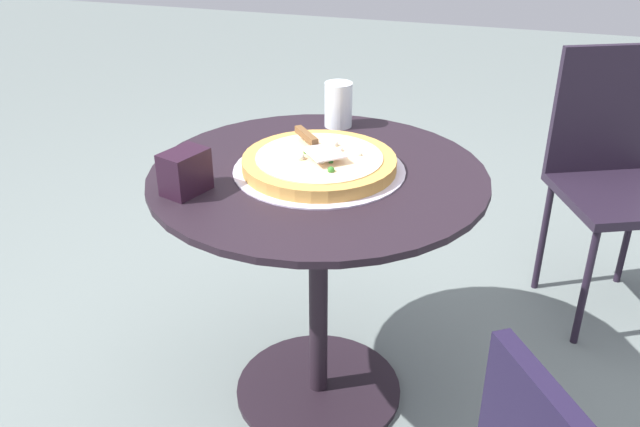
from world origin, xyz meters
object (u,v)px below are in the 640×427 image
object	(u,v)px
drinking_cup	(338,105)
patio_chair_near	(615,166)
patio_table	(318,241)
napkin_dispenser	(185,172)
pizza_server	(314,143)
pizza_on_tray	(320,164)

from	to	relation	value
drinking_cup	patio_chair_near	xyz separation A→B (m)	(-0.83, -0.41, -0.26)
patio_table	napkin_dispenser	xyz separation A→B (m)	(0.26, 0.20, 0.25)
drinking_cup	patio_chair_near	bearing A→B (deg)	-153.35
pizza_server	drinking_cup	distance (m)	0.29
patio_table	pizza_on_tray	xyz separation A→B (m)	(-0.00, -0.01, 0.22)
drinking_cup	patio_chair_near	distance (m)	0.96
patio_table	drinking_cup	world-z (taller)	drinking_cup
pizza_server	patio_chair_near	size ratio (longest dim) A/B	0.21
drinking_cup	patio_table	bearing A→B (deg)	96.62
patio_table	patio_chair_near	world-z (taller)	patio_chair_near
patio_table	napkin_dispenser	world-z (taller)	napkin_dispenser
patio_table	pizza_on_tray	bearing A→B (deg)	-101.87
patio_table	drinking_cup	xyz separation A→B (m)	(0.04, -0.33, 0.26)
patio_table	pizza_on_tray	distance (m)	0.22
napkin_dispenser	patio_table	bearing A→B (deg)	-34.62
pizza_server	patio_chair_near	xyz separation A→B (m)	(-0.81, -0.71, -0.26)
napkin_dispenser	pizza_server	bearing A→B (deg)	-27.95
pizza_on_tray	pizza_server	bearing A→B (deg)	-48.16
drinking_cup	napkin_dispenser	size ratio (longest dim) A/B	1.19
drinking_cup	patio_chair_near	world-z (taller)	patio_chair_near
patio_table	patio_chair_near	bearing A→B (deg)	-136.72
pizza_on_tray	pizza_server	world-z (taller)	pizza_server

